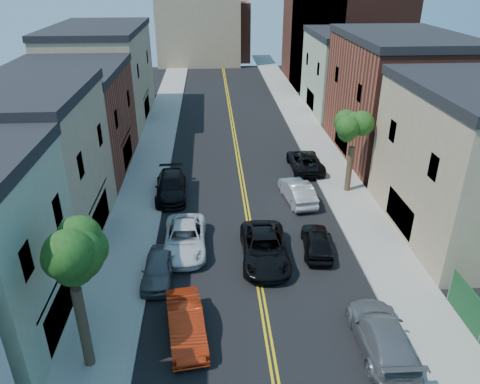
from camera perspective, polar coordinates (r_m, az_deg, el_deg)
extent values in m
cube|color=gray|center=(43.96, -10.82, 5.30)|extent=(3.20, 100.00, 0.15)
cube|color=gray|center=(44.81, 9.74, 5.80)|extent=(3.20, 100.00, 0.15)
cube|color=gray|center=(43.77, -8.54, 5.39)|extent=(0.30, 100.00, 0.15)
cube|color=gray|center=(44.44, 7.54, 5.78)|extent=(0.30, 100.00, 0.15)
cube|color=#998466|center=(30.35, -26.03, 2.27)|extent=(9.00, 10.00, 9.00)
cube|color=brown|center=(40.26, -20.62, 8.03)|extent=(9.00, 12.00, 8.00)
cube|color=#998466|center=(53.20, -16.83, 13.58)|extent=(9.00, 16.00, 9.50)
cube|color=#998466|center=(31.69, 27.67, 2.87)|extent=(9.00, 12.00, 9.00)
cube|color=brown|center=(43.40, 18.85, 10.94)|extent=(9.00, 14.00, 10.00)
cube|color=gray|center=(56.41, 13.57, 14.12)|extent=(9.00, 12.00, 8.50)
cube|color=#4C2319|center=(72.23, 12.84, 18.16)|extent=(16.00, 14.00, 12.00)
cube|color=#4C2319|center=(66.63, 9.83, 22.11)|extent=(6.00, 6.00, 22.00)
cube|color=#998466|center=(83.35, -5.21, 19.69)|extent=(14.00, 8.00, 12.00)
cube|color=brown|center=(87.45, -2.36, 19.42)|extent=(10.00, 8.00, 10.00)
cylinder|color=#332719|center=(20.69, -19.01, -15.74)|extent=(0.44, 0.44, 3.96)
sphere|color=#163A0F|center=(18.20, -20.98, -5.49)|extent=(5.20, 5.20, 5.20)
sphere|color=#163A0F|center=(17.22, -20.22, -3.22)|extent=(3.90, 3.90, 3.90)
sphere|color=#163A0F|center=(19.04, -21.83, -6.01)|extent=(3.64, 3.64, 3.64)
cylinder|color=#332719|center=(35.20, 13.51, 2.84)|extent=(0.44, 0.44, 3.52)
sphere|color=#163A0F|center=(33.93, 14.17, 8.63)|extent=(4.40, 4.40, 4.40)
sphere|color=#163A0F|center=(33.52, 15.23, 9.88)|extent=(3.30, 3.30, 3.30)
sphere|color=#163A0F|center=(34.33, 13.17, 8.17)|extent=(3.08, 3.08, 3.08)
imported|color=red|center=(22.01, -6.77, -16.00)|extent=(2.22, 4.77, 1.51)
imported|color=silver|center=(27.92, -6.90, -5.79)|extent=(2.55, 5.47, 1.52)
imported|color=#4F5156|center=(25.68, -10.21, -9.40)|extent=(1.76, 4.12, 1.39)
imported|color=black|center=(34.41, -8.64, 0.69)|extent=(2.46, 5.57, 1.59)
imported|color=slate|center=(22.18, 17.36, -16.76)|extent=(2.33, 5.48, 1.58)
imported|color=black|center=(27.95, 9.63, -6.06)|extent=(2.13, 4.36, 1.43)
imported|color=#B0B4B9|center=(33.57, 7.19, 0.09)|extent=(2.27, 4.94, 1.57)
imported|color=black|center=(39.04, 8.14, 3.85)|extent=(2.61, 5.48, 1.51)
imported|color=black|center=(26.78, 3.08, -7.04)|extent=(2.79, 5.80, 1.59)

